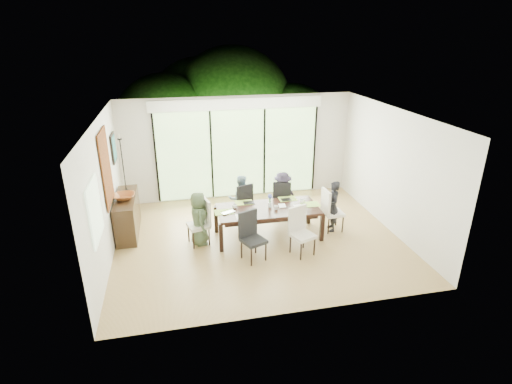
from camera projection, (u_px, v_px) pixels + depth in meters
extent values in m
cube|color=brown|center=(258.00, 239.00, 8.66)|extent=(6.00, 5.00, 0.01)
cube|color=white|center=(259.00, 114.00, 7.64)|extent=(6.00, 5.00, 0.01)
cube|color=beige|center=(238.00, 148.00, 10.42)|extent=(6.00, 0.02, 2.70)
cube|color=silver|center=(295.00, 239.00, 5.88)|extent=(6.00, 0.02, 2.70)
cube|color=silver|center=(104.00, 192.00, 7.56)|extent=(0.02, 5.00, 2.70)
cube|color=silver|center=(393.00, 171.00, 8.74)|extent=(0.02, 5.00, 2.70)
cube|color=#598C3F|center=(238.00, 154.00, 10.44)|extent=(4.20, 0.02, 2.30)
cube|color=white|center=(237.00, 104.00, 9.95)|extent=(4.40, 0.06, 0.28)
cube|color=black|center=(156.00, 159.00, 10.03)|extent=(0.05, 0.04, 2.30)
cube|color=black|center=(212.00, 156.00, 10.30)|extent=(0.05, 0.04, 2.30)
cube|color=black|center=(264.00, 152.00, 10.57)|extent=(0.05, 0.04, 2.30)
cube|color=black|center=(314.00, 149.00, 10.84)|extent=(0.05, 0.04, 2.30)
cube|color=#8CAD7F|center=(95.00, 211.00, 6.43)|extent=(0.02, 0.90, 1.00)
cube|color=brown|center=(234.00, 186.00, 11.76)|extent=(6.00, 1.80, 0.10)
cube|color=brown|center=(229.00, 158.00, 12.26)|extent=(6.00, 0.08, 0.06)
sphere|color=#14380F|center=(167.00, 125.00, 12.48)|extent=(3.20, 3.20, 3.20)
sphere|color=#14380F|center=(233.00, 108.00, 13.31)|extent=(4.00, 4.00, 4.00)
sphere|color=#14380F|center=(291.00, 127.00, 13.14)|extent=(2.80, 2.80, 2.80)
sphere|color=#14380F|center=(201.00, 111.00, 13.82)|extent=(3.60, 3.60, 3.60)
cube|color=black|center=(268.00, 209.00, 8.53)|extent=(2.16, 0.99, 0.05)
cube|color=black|center=(268.00, 213.00, 8.56)|extent=(1.98, 0.81, 0.09)
cube|color=black|center=(221.00, 238.00, 8.06)|extent=(0.08, 0.08, 0.62)
cube|color=black|center=(322.00, 228.00, 8.48)|extent=(0.08, 0.08, 0.62)
cube|color=black|center=(216.00, 220.00, 8.84)|extent=(0.08, 0.08, 0.62)
cube|color=black|center=(309.00, 211.00, 9.26)|extent=(0.08, 0.08, 0.62)
imported|color=#405236|center=(199.00, 219.00, 8.27)|extent=(0.38, 0.57, 1.16)
imported|color=black|center=(333.00, 206.00, 8.85)|extent=(0.41, 0.58, 1.16)
imported|color=#7494A7|center=(241.00, 199.00, 9.22)|extent=(0.57, 0.39, 1.16)
imported|color=#252030|center=(282.00, 196.00, 9.42)|extent=(0.60, 0.44, 1.16)
cube|color=olive|center=(224.00, 212.00, 8.34)|extent=(0.40, 0.29, 0.01)
cube|color=#8CB942|center=(310.00, 204.00, 8.71)|extent=(0.40, 0.29, 0.01)
cube|color=#93B13F|center=(244.00, 203.00, 8.80)|extent=(0.40, 0.29, 0.01)
cube|color=#87A73B|center=(288.00, 199.00, 8.99)|extent=(0.40, 0.29, 0.01)
cube|color=white|center=(245.00, 216.00, 8.14)|extent=(0.40, 0.29, 0.01)
cube|color=black|center=(249.00, 203.00, 8.77)|extent=(0.23, 0.16, 0.01)
cube|color=black|center=(286.00, 200.00, 8.93)|extent=(0.22, 0.15, 0.01)
cube|color=white|center=(300.00, 206.00, 8.61)|extent=(0.27, 0.20, 0.00)
cube|color=white|center=(245.00, 216.00, 8.14)|extent=(0.23, 0.23, 0.02)
cube|color=orange|center=(245.00, 215.00, 8.13)|extent=(0.18, 0.18, 0.01)
cylinder|color=silver|center=(270.00, 205.00, 8.56)|extent=(0.07, 0.07, 0.11)
cylinder|color=#337226|center=(270.00, 200.00, 8.52)|extent=(0.04, 0.04, 0.14)
sphere|color=#4955B6|center=(270.00, 196.00, 8.48)|extent=(0.10, 0.10, 0.10)
imported|color=silver|center=(229.00, 213.00, 8.26)|extent=(0.35, 0.30, 0.02)
imported|color=white|center=(235.00, 206.00, 8.50)|extent=(0.15, 0.15, 0.09)
imported|color=white|center=(276.00, 208.00, 8.44)|extent=(0.13, 0.13, 0.08)
imported|color=white|center=(302.00, 201.00, 8.75)|extent=(0.16, 0.16, 0.09)
imported|color=white|center=(279.00, 206.00, 8.61)|extent=(0.16, 0.21, 0.02)
cube|color=black|center=(127.00, 215.00, 8.79)|extent=(0.43, 1.51, 0.85)
imported|color=brown|center=(124.00, 197.00, 8.52)|extent=(0.45, 0.45, 0.11)
cylinder|color=black|center=(126.00, 190.00, 8.94)|extent=(0.09, 0.09, 0.04)
cylinder|color=black|center=(123.00, 165.00, 8.72)|extent=(0.02, 0.02, 1.18)
cylinder|color=black|center=(120.00, 139.00, 8.50)|extent=(0.09, 0.09, 0.03)
cylinder|color=silver|center=(119.00, 136.00, 8.48)|extent=(0.03, 0.03, 0.09)
cube|color=brown|center=(106.00, 168.00, 7.80)|extent=(0.02, 1.00, 1.50)
cube|color=black|center=(113.00, 148.00, 8.96)|extent=(0.03, 0.55, 0.65)
cube|color=#1C585B|center=(114.00, 148.00, 8.97)|extent=(0.01, 0.45, 0.55)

